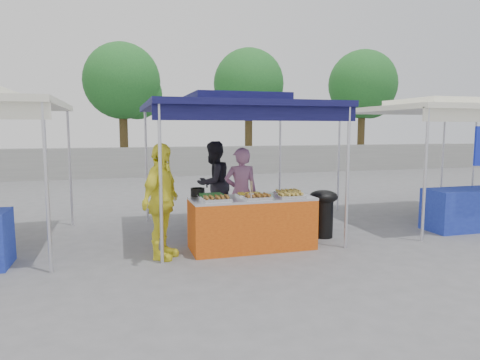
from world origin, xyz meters
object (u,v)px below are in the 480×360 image
object	(u,v)px
vendor_woman	(241,193)
cooking_pot	(198,192)
wok_burner	(323,209)
vendor_table	(252,223)
helper_man	(214,183)
customer_person	(161,201)

from	to	relation	value
vendor_woman	cooking_pot	bearing A→B (deg)	31.61
wok_burner	vendor_table	bearing A→B (deg)	171.30
vendor_table	helper_man	distance (m)	1.96
vendor_table	wok_burner	world-z (taller)	wok_burner
vendor_table	vendor_woman	size ratio (longest dim) A/B	1.23
wok_burner	vendor_woman	world-z (taller)	vendor_woman
cooking_pot	helper_man	world-z (taller)	helper_man
helper_man	customer_person	world-z (taller)	customer_person
cooking_pot	wok_burner	bearing A→B (deg)	-0.46
customer_person	cooking_pot	bearing A→B (deg)	-20.25
wok_burner	helper_man	world-z (taller)	helper_man
vendor_woman	customer_person	world-z (taller)	customer_person
vendor_woman	customer_person	size ratio (longest dim) A/B	0.93
cooking_pot	helper_man	size ratio (longest dim) A/B	0.14
cooking_pot	vendor_table	bearing A→B (deg)	-23.21
vendor_table	customer_person	world-z (taller)	customer_person
wok_burner	helper_man	distance (m)	2.32
wok_burner	vendor_woman	size ratio (longest dim) A/B	0.53
vendor_table	cooking_pot	xyz separation A→B (m)	(-0.83, 0.35, 0.49)
cooking_pot	helper_man	bearing A→B (deg)	68.37
vendor_woman	vendor_table	bearing A→B (deg)	94.82
vendor_woman	wok_burner	bearing A→B (deg)	171.31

